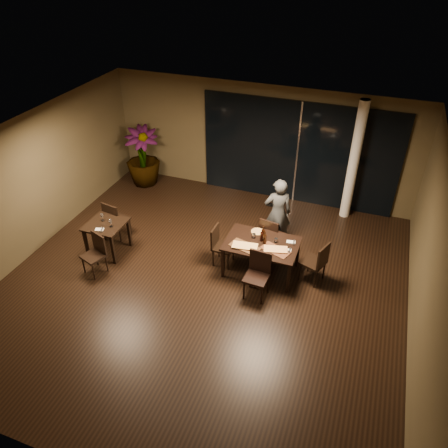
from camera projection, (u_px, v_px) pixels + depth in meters
ground at (203, 284)px, 9.02m from camera, size 8.00×8.00×0.00m
wall_back at (261, 141)px, 11.31m from camera, size 8.00×0.10×3.00m
wall_front at (65, 410)px, 5.04m from camera, size 8.00×0.10×3.00m
wall_left at (26, 187)px, 9.32m from camera, size 0.10×8.00×3.00m
wall_right at (433, 273)px, 7.02m from camera, size 0.10×8.00×3.00m
ceiling at (198, 149)px, 7.31m from camera, size 8.00×8.00×0.04m
window_panel at (298, 154)px, 11.04m from camera, size 5.00×0.06×2.70m
column at (354, 162)px, 10.31m from camera, size 0.24×0.24×3.00m
main_table at (262, 246)px, 8.97m from camera, size 1.50×1.00×0.75m
side_table at (106, 228)px, 9.58m from camera, size 0.80×0.80×0.75m
chair_main_far at (270, 235)px, 9.54m from camera, size 0.52×0.52×0.96m
chair_main_near at (258, 272)px, 8.50m from camera, size 0.47×0.47×0.97m
chair_main_left at (220, 243)px, 9.32m from camera, size 0.43×0.43×0.90m
chair_main_right at (317, 261)px, 8.80m from camera, size 0.56×0.56×0.95m
chair_side_far at (115, 218)px, 10.05m from camera, size 0.52×0.52×0.97m
chair_side_near at (96, 251)px, 9.10m from camera, size 0.53×0.53×0.90m
diner at (278, 213)px, 9.69m from camera, size 0.67×0.57×1.68m
potted_plant at (143, 157)px, 12.09m from camera, size 1.25×1.25×1.65m
pizza_board_left at (245, 247)px, 8.81m from camera, size 0.68×0.47×0.01m
pizza_board_right at (276, 250)px, 8.72m from camera, size 0.65×0.48×0.01m
oblong_pizza_left at (245, 246)px, 8.80m from camera, size 0.52×0.29×0.02m
oblong_pizza_right at (276, 249)px, 8.71m from camera, size 0.49×0.31×0.02m
round_pizza at (258, 232)px, 9.24m from camera, size 0.26×0.26×0.01m
bottle_a at (262, 235)px, 8.91m from camera, size 0.06×0.06×0.28m
bottle_b at (265, 238)px, 8.81m from camera, size 0.07×0.07×0.30m
bottle_c at (263, 233)px, 8.92m from camera, size 0.07×0.07×0.33m
tumbler_left at (254, 236)px, 9.06m from camera, size 0.08×0.08×0.09m
tumbler_right at (276, 240)px, 8.93m from camera, size 0.07×0.07×0.09m
napkin_near at (287, 250)px, 8.72m from camera, size 0.19×0.12×0.01m
napkin_far at (291, 242)px, 8.94m from camera, size 0.19×0.12×0.01m
wine_glass_a at (102, 217)px, 9.56m from camera, size 0.08×0.08×0.17m
wine_glass_b at (111, 223)px, 9.37m from camera, size 0.08×0.08×0.18m
side_napkin at (99, 229)px, 9.31m from camera, size 0.21×0.16×0.01m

